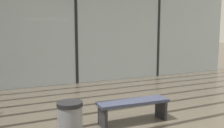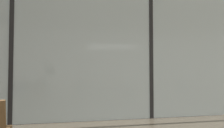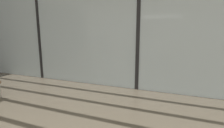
{
  "view_description": "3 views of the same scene",
  "coord_description": "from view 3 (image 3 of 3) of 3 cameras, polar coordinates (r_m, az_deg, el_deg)",
  "views": [
    {
      "loc": [
        -2.53,
        -3.2,
        1.88
      ],
      "look_at": [
        -0.32,
        1.53,
        1.17
      ],
      "focal_mm": 39.21,
      "sensor_mm": 36.0,
      "label": 1
    },
    {
      "loc": [
        -2.17,
        -0.13,
        1.22
      ],
      "look_at": [
        -1.07,
        5.17,
        1.44
      ],
      "focal_mm": 33.66,
      "sensor_mm": 36.0,
      "label": 2
    },
    {
      "loc": [
        1.01,
        0.64,
        1.58
      ],
      "look_at": [
        -1.07,
        5.94,
        0.54
      ],
      "focal_mm": 26.5,
      "sensor_mm": 36.0,
      "label": 3
    }
  ],
  "objects": [
    {
      "name": "glass_curtain_wall",
      "position": [
        4.68,
        9.15,
        12.89
      ],
      "size": [
        14.0,
        0.08,
        3.59
      ],
      "primitive_type": "cube",
      "color": "silver",
      "rests_on": "ground"
    },
    {
      "name": "window_mullion_0",
      "position": [
        6.42,
        -23.75,
        11.44
      ],
      "size": [
        0.1,
        0.12,
        3.59
      ],
      "primitive_type": "cube",
      "color": "black",
      "rests_on": "ground"
    },
    {
      "name": "parked_airplane",
      "position": [
        9.62,
        17.03,
        12.92
      ],
      "size": [
        11.09,
        4.16,
        4.16
      ],
      "color": "#B2BCD6",
      "rests_on": "ground"
    },
    {
      "name": "window_mullion_1",
      "position": [
        4.68,
        9.15,
        12.89
      ],
      "size": [
        0.1,
        0.12,
        3.59
      ],
      "primitive_type": "cube",
      "color": "black",
      "rests_on": "ground"
    }
  ]
}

